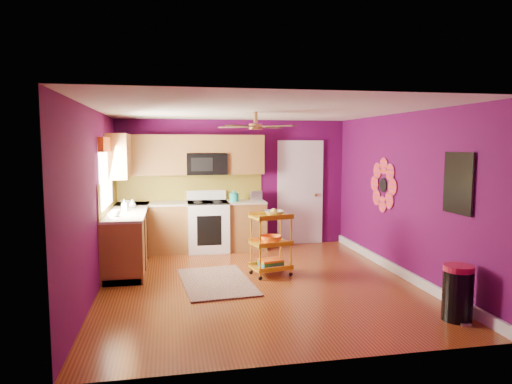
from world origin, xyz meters
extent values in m
plane|color=#6A2D10|center=(0.00, 0.00, 0.00)|extent=(5.00, 5.00, 0.00)
cube|color=#510947|center=(0.00, 2.50, 1.25)|extent=(4.50, 0.04, 2.50)
cube|color=#510947|center=(0.00, -2.50, 1.25)|extent=(4.50, 0.04, 2.50)
cube|color=#510947|center=(-2.25, 0.00, 1.25)|extent=(0.04, 5.00, 2.50)
cube|color=#510947|center=(2.25, 0.00, 1.25)|extent=(0.04, 5.00, 2.50)
cube|color=silver|center=(0.00, 0.00, 2.50)|extent=(4.50, 5.00, 0.04)
cube|color=white|center=(2.22, 0.00, 0.07)|extent=(0.05, 4.90, 0.14)
cube|color=brown|center=(-1.95, 1.35, 0.45)|extent=(0.60, 2.30, 0.90)
cube|color=brown|center=(-0.85, 2.20, 0.45)|extent=(2.80, 0.60, 0.90)
cube|color=beige|center=(-1.95, 1.35, 0.92)|extent=(0.63, 2.30, 0.04)
cube|color=beige|center=(-0.85, 2.20, 0.92)|extent=(2.80, 0.63, 0.04)
cube|color=black|center=(-1.95, 1.35, 0.05)|extent=(0.54, 2.30, 0.10)
cube|color=black|center=(-0.85, 2.20, 0.05)|extent=(2.80, 0.54, 0.10)
cube|color=white|center=(-0.55, 2.17, 0.46)|extent=(0.76, 0.66, 0.92)
cube|color=black|center=(-0.55, 2.17, 0.93)|extent=(0.76, 0.62, 0.03)
cube|color=white|center=(-0.55, 2.45, 1.04)|extent=(0.76, 0.06, 0.18)
cube|color=black|center=(-0.55, 1.84, 0.45)|extent=(0.45, 0.02, 0.55)
cube|color=brown|center=(-1.59, 2.33, 1.83)|extent=(1.32, 0.33, 0.75)
cube|color=brown|center=(0.19, 2.33, 1.83)|extent=(0.72, 0.33, 0.75)
cube|color=brown|center=(-0.55, 2.33, 2.03)|extent=(0.76, 0.33, 0.34)
cube|color=brown|center=(-2.08, 1.85, 1.83)|extent=(0.33, 1.30, 0.75)
cube|color=black|center=(-0.55, 2.30, 1.65)|extent=(0.76, 0.38, 0.40)
cube|color=brown|center=(-0.85, 2.49, 1.20)|extent=(2.80, 0.01, 0.51)
cube|color=brown|center=(-2.24, 1.35, 1.20)|extent=(0.01, 2.30, 0.51)
cube|color=white|center=(-2.23, 1.05, 1.55)|extent=(0.03, 1.20, 1.00)
cube|color=orange|center=(-2.20, 1.05, 2.02)|extent=(0.08, 1.35, 0.22)
cube|color=white|center=(1.35, 2.48, 1.02)|extent=(0.85, 0.04, 2.05)
cube|color=white|center=(1.35, 2.46, 1.02)|extent=(0.95, 0.02, 2.15)
sphere|color=#BF8C3F|center=(1.67, 2.42, 1.00)|extent=(0.07, 0.07, 0.07)
cylinder|color=black|center=(2.23, 0.60, 1.35)|extent=(0.01, 0.24, 0.24)
cube|color=teal|center=(2.23, -1.40, 1.55)|extent=(0.03, 0.52, 0.72)
cube|color=black|center=(2.21, -1.40, 1.55)|extent=(0.01, 0.56, 0.76)
cylinder|color=#BF8C3F|center=(0.00, 0.20, 2.42)|extent=(0.06, 0.06, 0.16)
cylinder|color=#BF8C3F|center=(0.00, 0.20, 2.28)|extent=(0.20, 0.20, 0.08)
cube|color=#4C2D19|center=(0.27, 0.47, 2.28)|extent=(0.47, 0.47, 0.01)
cube|color=#4C2D19|center=(-0.27, 0.47, 2.28)|extent=(0.47, 0.47, 0.01)
cube|color=#4C2D19|center=(-0.27, -0.07, 2.28)|extent=(0.47, 0.47, 0.01)
cube|color=#4C2D19|center=(0.27, -0.07, 2.28)|extent=(0.47, 0.47, 0.01)
cube|color=black|center=(-0.60, 0.13, 0.01)|extent=(1.11, 1.67, 0.02)
cylinder|color=gold|center=(0.05, 0.11, 0.49)|extent=(0.03, 0.03, 0.89)
cylinder|color=gold|center=(0.56, 0.22, 0.49)|extent=(0.03, 0.03, 0.89)
cylinder|color=gold|center=(-0.02, 0.46, 0.49)|extent=(0.03, 0.03, 0.89)
cylinder|color=gold|center=(0.48, 0.57, 0.49)|extent=(0.03, 0.03, 0.89)
sphere|color=black|center=(0.05, 0.11, 0.03)|extent=(0.06, 0.06, 0.06)
sphere|color=black|center=(0.56, 0.22, 0.03)|extent=(0.06, 0.06, 0.06)
sphere|color=black|center=(-0.02, 0.46, 0.03)|extent=(0.06, 0.06, 0.06)
sphere|color=black|center=(0.48, 0.57, 0.03)|extent=(0.06, 0.06, 0.06)
cube|color=gold|center=(0.27, 0.34, 0.92)|extent=(0.66, 0.54, 0.03)
cube|color=gold|center=(0.27, 0.34, 0.51)|extent=(0.66, 0.54, 0.03)
cube|color=gold|center=(0.27, 0.34, 0.13)|extent=(0.66, 0.54, 0.03)
imported|color=beige|center=(0.32, 0.35, 0.97)|extent=(0.38, 0.38, 0.08)
sphere|color=yellow|center=(0.32, 0.35, 0.99)|extent=(0.11, 0.11, 0.11)
imported|color=orange|center=(0.27, 0.34, 0.57)|extent=(0.39, 0.39, 0.10)
cube|color=navy|center=(0.27, 0.34, 0.16)|extent=(0.38, 0.32, 0.04)
cube|color=#267233|center=(0.27, 0.34, 0.20)|extent=(0.38, 0.32, 0.04)
cube|color=orange|center=(0.27, 0.34, 0.24)|extent=(0.38, 0.32, 0.03)
cylinder|color=black|center=(1.98, -1.83, 0.29)|extent=(0.38, 0.38, 0.58)
cylinder|color=#AC183A|center=(1.98, -1.83, 0.61)|extent=(0.34, 0.34, 0.07)
cube|color=beige|center=(1.98, -2.00, 0.01)|extent=(0.12, 0.07, 0.03)
cylinder|color=#16A591|center=(-0.05, 2.14, 1.02)|extent=(0.18, 0.18, 0.16)
sphere|color=#16A591|center=(-0.05, 2.14, 1.12)|extent=(0.06, 0.06, 0.06)
cube|color=beige|center=(0.40, 2.26, 1.03)|extent=(0.22, 0.15, 0.18)
imported|color=#EA3F72|center=(-1.98, 1.24, 1.04)|extent=(0.09, 0.09, 0.19)
imported|color=white|center=(-1.88, 1.58, 1.02)|extent=(0.12, 0.12, 0.15)
imported|color=white|center=(-2.00, 2.10, 0.97)|extent=(0.26, 0.26, 0.06)
imported|color=white|center=(-2.05, 0.64, 0.99)|extent=(0.13, 0.13, 0.10)
camera|label=1|loc=(-1.26, -6.39, 2.03)|focal=32.00mm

